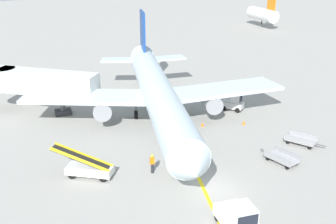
{
  "coord_description": "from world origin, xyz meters",
  "views": [
    {
      "loc": [
        -12.68,
        -24.91,
        17.14
      ],
      "look_at": [
        0.23,
        10.87,
        2.5
      ],
      "focal_mm": 44.3,
      "sensor_mm": 36.0,
      "label": 1
    }
  ],
  "objects": [
    {
      "name": "baggage_cart_empty_trailing",
      "position": [
        11.46,
        4.54,
        0.47
      ],
      "size": [
        2.87,
        3.55,
        0.94
      ],
      "color": "#A5A5A8",
      "rests_on": "ground"
    },
    {
      "name": "ground_crew_marshaller",
      "position": [
        -3.59,
        4.14,
        0.91
      ],
      "size": [
        0.36,
        0.24,
        1.7
      ],
      "color": "#26262D",
      "rests_on": "ground"
    },
    {
      "name": "distant_aircraft_far_left",
      "position": [
        43.94,
        63.94,
        3.22
      ],
      "size": [
        3.0,
        10.1,
        8.8
      ],
      "color": "silver",
      "rests_on": "ground"
    },
    {
      "name": "safety_cone_nose_right",
      "position": [
        8.8,
        10.76,
        0.22
      ],
      "size": [
        0.36,
        0.36,
        0.44
      ],
      "primitive_type": "cone",
      "color": "orange",
      "rests_on": "ground"
    },
    {
      "name": "pushback_tug",
      "position": [
        -0.68,
        -5.17,
        0.99
      ],
      "size": [
        2.04,
        3.67,
        2.2
      ],
      "color": "silver",
      "rests_on": "ground"
    },
    {
      "name": "safety_cone_nose_left",
      "position": [
        4.45,
        11.8,
        0.22
      ],
      "size": [
        0.36,
        0.36,
        0.44
      ],
      "primitive_type": "cone",
      "color": "orange",
      "rests_on": "ground"
    },
    {
      "name": "taxi_line_yellow",
      "position": [
        0.23,
        5.0,
        0.0
      ],
      "size": [
        14.62,
        78.76,
        0.01
      ],
      "primitive_type": "cube",
      "rotation": [
        0.0,
        0.0,
        -0.18
      ],
      "color": "yellow",
      "rests_on": "ground"
    },
    {
      "name": "belt_loader_forward_hold",
      "position": [
        -8.66,
        5.41,
        0.78
      ],
      "size": [
        4.94,
        3.63,
        2.59
      ],
      "color": "silver",
      "rests_on": "ground"
    },
    {
      "name": "jet_bridge",
      "position": [
        -11.55,
        22.24,
        3.54
      ],
      "size": [
        11.89,
        9.44,
        4.85
      ],
      "color": "silver",
      "rests_on": "ground"
    },
    {
      "name": "baggage_tug_near_wing",
      "position": [
        9.83,
        14.96,
        0.93
      ],
      "size": [
        2.57,
        2.66,
        2.1
      ],
      "color": "silver",
      "rests_on": "ground"
    },
    {
      "name": "ground_plane",
      "position": [
        0.0,
        0.0,
        0.0
      ],
      "size": [
        300.0,
        300.0,
        0.0
      ],
      "primitive_type": "plane",
      "color": "#9E9B93"
    },
    {
      "name": "baggage_cart_loaded",
      "position": [
        7.56,
        2.01,
        0.47
      ],
      "size": [
        2.35,
        3.82,
        0.94
      ],
      "color": "#A5A5A8",
      "rests_on": "ground"
    },
    {
      "name": "airliner",
      "position": [
        0.33,
        14.41,
        3.42
      ],
      "size": [
        28.15,
        35.2,
        10.1
      ],
      "color": "silver",
      "rests_on": "ground"
    }
  ]
}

